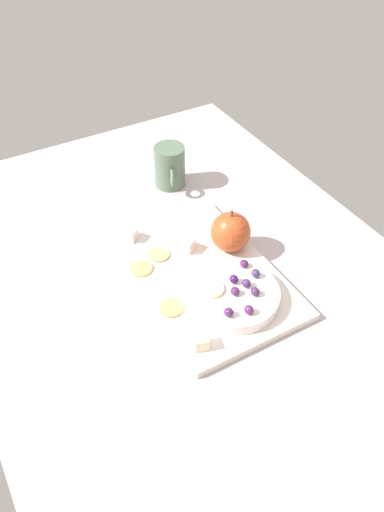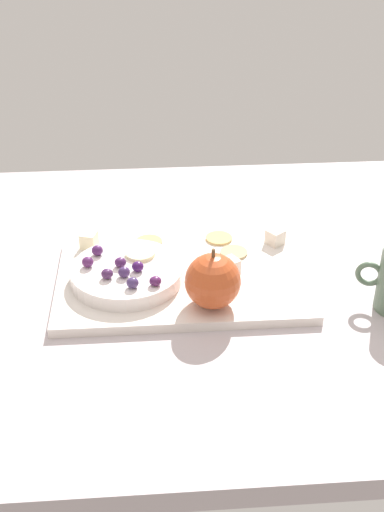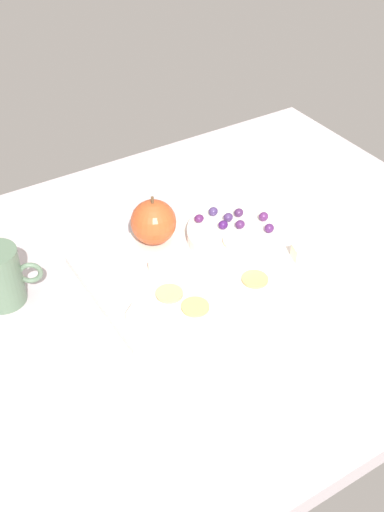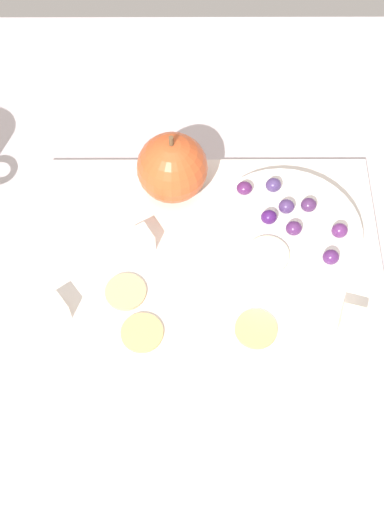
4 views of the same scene
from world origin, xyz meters
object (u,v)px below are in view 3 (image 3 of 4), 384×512
Objects in this scene: grape_5 at (228,217)px; grape_2 at (239,213)px; grape_1 at (223,225)px; grape_6 at (199,218)px; cracker_0 at (169,294)px; cheese_cube_0 at (159,266)px; grape_3 at (269,228)px; grape_7 at (213,211)px; grape_0 at (264,217)px; cracker_1 at (255,279)px; serving_dish at (235,234)px; cheese_cube_2 at (137,316)px; grape_4 at (240,224)px; cup at (0,276)px; cheese_cube_1 at (300,253)px; cracker_2 at (195,307)px; platter at (198,262)px; apple_slice_0 at (236,241)px; apple_whole at (153,222)px.

grape_2 is at bearing -174.63° from grape_5.
grape_1 is 1.00× the size of grape_6.
cheese_cube_0 is at bearing -103.79° from cracker_0.
grape_7 is at bearing -59.79° from grape_3.
grape_0 is at bearing -179.79° from cheese_cube_0.
cheese_cube_0 is at bearing -39.54° from cracker_1.
serving_dish is 6.79× the size of cheese_cube_2.
cheese_cube_2 is at bearing 23.78° from grape_2.
grape_4 is at bearing -45.24° from grape_3.
cheese_cube_2 is at bearing 24.54° from grape_1.
grape_3 is 45.25cm from cup.
cheese_cube_0 is at bearing 1.45° from grape_4.
grape_3 is at bearing 134.00° from grape_6.
cheese_cube_1 is 21.49cm from cracker_2.
cheese_cube_1 is 14.36cm from grape_5.
cheese_cube_2 is at bearing 20.45° from serving_dish.
grape_0 reaches higher than grape_2.
cracker_1 is 15.15cm from grape_2.
grape_5 reaches higher than cheese_cube_0.
cheese_cube_1 is at bearing 158.06° from cup.
cheese_cube_0 is at bearing 11.40° from grape_5.
cheese_cube_0 is at bearing 2.22° from serving_dish.
grape_4 is (-9.21, -0.82, 3.79)cm from platter.
grape_3 and grape_5 have the same top height.
grape_0 is at bearing -178.04° from platter.
serving_dish is 11.28cm from cracker_1.
grape_5 is at bearing 150.37° from grape_6.
cracker_1 is (3.48, 10.69, -0.94)cm from serving_dish.
cup is at bearing -16.28° from platter.
grape_2 is (-4.44, -1.60, -0.02)cm from grape_1.
grape_6 is 0.38× the size of apple_slice_0.
grape_3 is at bearing -159.73° from cracker_2.
grape_6 is at bearing -144.69° from cheese_cube_2.
cheese_cube_2 is (30.52, -1.27, 0.00)cm from cheese_cube_1.
platter is at bearing -124.24° from cracker_2.
cracker_0 is 5.11cm from cracker_2.
platter is 15.32× the size of cheese_cube_1.
grape_0 is 7.65cm from grape_1.
cheese_cube_2 reaches higher than cracker_1.
grape_6 is (-12.88, -11.47, 2.78)cm from cracker_0.
apple_whole is 14.58cm from apple_slice_0.
grape_6 is at bearing -55.92° from cheese_cube_1.
grape_7 reaches higher than cracker_0.
serving_dish is at bearing -159.72° from cracker_0.
cheese_cube_2 is (8.57, 8.44, 0.00)cm from cheese_cube_0.
cheese_cube_1 is (-18.47, 17.56, -2.74)cm from apple_whole.
serving_dish is 12.06cm from cheese_cube_1.
grape_4 is at bearing -112.40° from cracker_1.
grape_6 is (5.07, -5.34, -0.05)cm from grape_4.
grape_2 reaches higher than cheese_cube_2.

